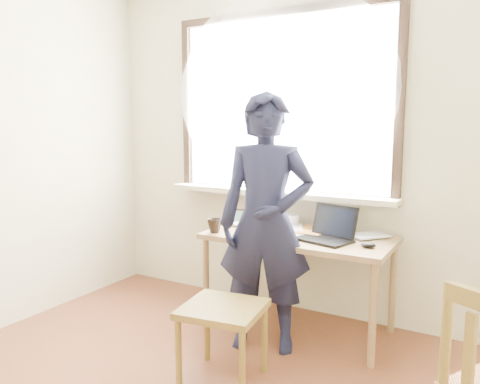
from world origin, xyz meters
The scene contains 12 objects.
room_shell centered at (-0.02, 0.20, 1.64)m, with size 3.52×4.02×2.61m.
desk centered at (0.10, 1.63, 0.62)m, with size 1.29×0.64×0.69m.
laptop centered at (0.33, 1.60, 0.74)m, with size 0.39×0.35×0.23m.
mug_white centered at (-0.04, 1.85, 0.74)m, with size 0.12×0.12×0.10m, color white.
mug_dark centered at (-0.45, 1.40, 0.74)m, with size 0.11×0.11×0.10m, color black.
mouse centered at (0.61, 1.53, 0.71)m, with size 0.09×0.07×0.04m, color black.
desk_clutter centered at (-0.04, 1.83, 0.71)m, with size 0.81×0.52×0.03m.
book_a centered at (-0.33, 1.81, 0.70)m, with size 0.22×0.29×0.03m, color white.
book_b centered at (0.47, 1.87, 0.70)m, with size 0.18×0.25×0.02m, color white.
picture_frame centered at (-0.46, 1.73, 0.74)m, with size 0.14×0.06×0.11m.
work_chair centered at (0.00, 0.79, 0.38)m, with size 0.49×0.47×0.45m.
person centered at (0.02, 1.29, 0.83)m, with size 0.61×0.40×1.66m, color black.
Camera 1 is at (1.33, -1.34, 1.45)m, focal length 35.00 mm.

